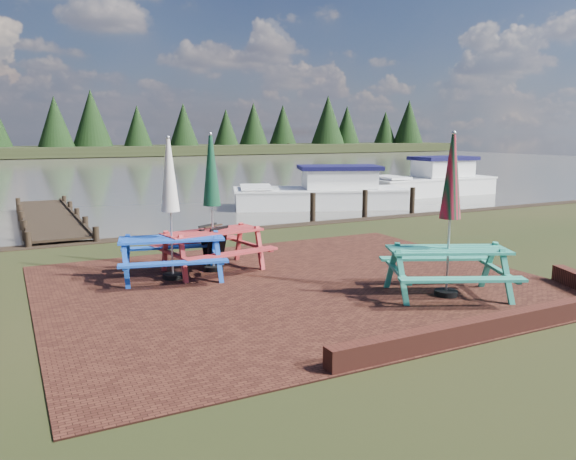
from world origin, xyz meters
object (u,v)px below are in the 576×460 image
Objects in this scene: picnic_table_blue at (171,231)px; boat_far at (432,183)px; picnic_table_teal at (449,241)px; picnic_table_red at (212,224)px; jetty at (50,218)px; boat_near at (323,194)px; chalkboard at (214,246)px.

picnic_table_blue is 18.85m from boat_far.
picnic_table_red is at bearing 155.19° from picnic_table_teal.
picnic_table_red reaches higher than picnic_table_blue.
boat_near is (10.14, 0.06, 0.24)m from jetty.
boat_far is at bearing 46.89° from picnic_table_blue.
picnic_table_teal is 5.08m from picnic_table_blue.
chalkboard is at bearing 152.13° from picnic_table_teal.
picnic_table_teal reaches higher than chalkboard.
picnic_table_blue is at bearing 164.99° from picnic_table_teal.
jetty is at bearing 110.93° from boat_near.
jetty is (-2.46, 8.58, -0.85)m from picnic_table_red.
picnic_table_red is 11.58m from boat_near.
boat_far is at bearing 74.51° from picnic_table_teal.
chalkboard is 11.30m from boat_near.
jetty is at bearing 139.15° from picnic_table_teal.
picnic_table_blue is (-0.91, -0.26, -0.02)m from picnic_table_red.
jetty is (-5.44, 12.11, -0.86)m from picnic_table_teal.
picnic_table_red is 0.58m from chalkboard.
picnic_table_red reaches higher than jetty.
picnic_table_teal is 1.03× the size of picnic_table_blue.
jetty is (-2.57, 8.32, -0.35)m from chalkboard.
picnic_table_blue is 12.39m from boat_near.
picnic_table_red is 8.97m from jetty.
jetty is at bearing 76.80° from chalkboard.
chalkboard is 0.14× the size of boat_far.
picnic_table_red is 0.30× the size of jetty.
picnic_table_blue is 0.38× the size of boat_near.
boat_near is at bearing 0.35° from jetty.
boat_near is at bearing 39.12° from picnic_table_red.
boat_near is 1.11× the size of boat_far.
picnic_table_red is at bearing -142.88° from chalkboard.
picnic_table_teal is 0.39× the size of boat_near.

